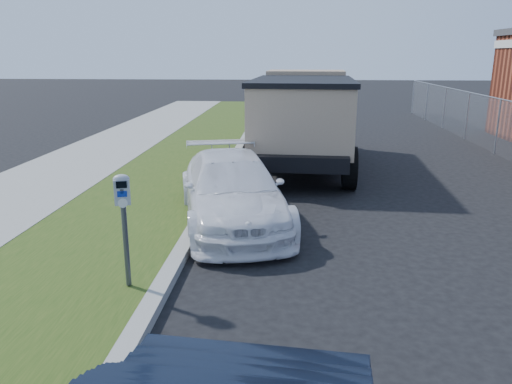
{
  "coord_description": "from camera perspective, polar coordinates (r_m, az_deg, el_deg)",
  "views": [
    {
      "loc": [
        -0.85,
        -6.97,
        3.21
      ],
      "look_at": [
        -1.4,
        1.0,
        1.0
      ],
      "focal_mm": 35.0,
      "sensor_mm": 36.0,
      "label": 1
    }
  ],
  "objects": [
    {
      "name": "ground",
      "position": [
        7.72,
        10.03,
        -9.35
      ],
      "size": [
        120.0,
        120.0,
        0.0
      ],
      "primitive_type": "plane",
      "color": "black",
      "rests_on": "ground"
    },
    {
      "name": "streetside",
      "position": [
        10.62,
        -22.68,
        -3.0
      ],
      "size": [
        6.12,
        50.0,
        0.15
      ],
      "color": "gray",
      "rests_on": "ground"
    },
    {
      "name": "parking_meter",
      "position": [
        6.8,
        -14.94,
        -1.57
      ],
      "size": [
        0.25,
        0.2,
        1.56
      ],
      "rotation": [
        0.0,
        0.0,
        0.3
      ],
      "color": "#3F4247",
      "rests_on": "ground"
    },
    {
      "name": "white_wagon",
      "position": [
        9.76,
        -2.67,
        0.32
      ],
      "size": [
        2.89,
        4.89,
        1.33
      ],
      "primitive_type": "imported",
      "rotation": [
        0.0,
        0.0,
        0.24
      ],
      "color": "white",
      "rests_on": "ground"
    },
    {
      "name": "dump_truck",
      "position": [
        14.95,
        5.46,
        8.9
      ],
      "size": [
        3.06,
        7.02,
        2.7
      ],
      "rotation": [
        0.0,
        0.0,
        -0.05
      ],
      "color": "black",
      "rests_on": "ground"
    }
  ]
}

